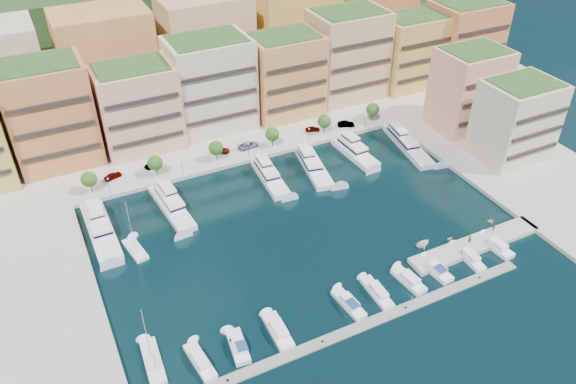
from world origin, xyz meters
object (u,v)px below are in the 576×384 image
object	(u,v)px
cruiser_1	(238,347)
person_0	(470,239)
lamppost_1	(182,165)
yacht_5	(354,150)
cruiser_0	(200,361)
sailboat_2	(135,250)
person_1	(493,228)
lamppost_2	(248,148)
tender_0	(423,244)
yacht_0	(100,227)
tender_1	(450,239)
tree_2	(216,148)
cruiser_6	(409,281)
yacht_1	(171,205)
lamppost_0	(109,183)
cruiser_8	(469,257)
cruiser_2	(278,331)
lamppost_3	(309,133)
lamppost_4	(365,119)
yacht_4	(313,165)
cruiser_4	(349,304)
tree_4	(324,121)
car_0	(113,176)
car_5	(346,124)
tree_0	(89,179)
car_4	(313,129)
tree_3	(272,134)
car_1	(152,165)
cruiser_5	(377,293)
tree_1	(155,163)
yacht_3	(269,175)
cruiser_7	(436,270)
yacht_6	(406,143)
car_3	(248,145)
tender_3	(491,221)
cruiser_9	(496,247)
sailboat_0	(153,362)
car_2	(220,150)

from	to	relation	value
cruiser_1	person_0	size ratio (longest dim) A/B	4.13
lamppost_1	yacht_5	xyz separation A→B (m)	(44.47, -9.75, -2.62)
cruiser_0	sailboat_2	world-z (taller)	sailboat_2
person_1	cruiser_1	bearing A→B (deg)	-34.20
lamppost_2	tender_0	xyz separation A→B (m)	(20.33, -47.91, -3.45)
yacht_0	tender_1	bearing A→B (deg)	-28.64
lamppost_2	cruiser_1	xyz separation A→B (m)	(-25.84, -55.80, -3.26)
tree_2	person_0	world-z (taller)	tree_2
cruiser_6	yacht_1	bearing A→B (deg)	128.36
lamppost_0	lamppost_1	world-z (taller)	same
lamppost_2	cruiser_8	bearing A→B (deg)	-65.04
cruiser_2	lamppost_3	bearing A→B (deg)	57.11
lamppost_3	yacht_0	xyz separation A→B (m)	(-59.04, -12.31, -2.62)
lamppost_4	yacht_4	xyz separation A→B (m)	(-22.80, -11.05, -2.73)
lamppost_4	cruiser_4	distance (m)	68.29
tree_4	tender_0	size ratio (longest dim) A/B	1.57
lamppost_3	car_0	distance (m)	52.52
cruiser_4	car_5	size ratio (longest dim) A/B	1.78
sailboat_2	person_1	world-z (taller)	sailboat_2
lamppost_1	lamppost_4	world-z (taller)	same
tree_0	cruiser_8	size ratio (longest dim) A/B	0.64
yacht_5	tree_2	bearing A→B (deg)	160.73
car_4	car_5	bearing A→B (deg)	-83.21
tree_3	car_1	distance (m)	32.35
lamppost_2	cruiser_5	bearing A→B (deg)	-86.73
tree_1	lamppost_4	world-z (taller)	tree_1
lamppost_3	cruiser_5	bearing A→B (deg)	-104.87
yacht_3	cruiser_7	bearing A→B (deg)	-70.31
cruiser_8	yacht_1	bearing A→B (deg)	138.59
yacht_6	person_0	size ratio (longest dim) A/B	12.04
lamppost_0	car_0	distance (m)	6.61
sailboat_2	yacht_6	bearing A→B (deg)	7.19
car_3	lamppost_0	bearing A→B (deg)	90.93
cruiser_5	car_1	distance (m)	67.98
tree_3	lamppost_0	size ratio (longest dim) A/B	1.35
tree_0	sailboat_2	world-z (taller)	sailboat_2
cruiser_7	car_4	bearing A→B (deg)	85.91
cruiser_6	yacht_3	bearing A→B (deg)	101.89
lamppost_4	yacht_6	bearing A→B (deg)	-66.56
tender_3	cruiser_9	bearing A→B (deg)	161.15
car_5	lamppost_4	bearing A→B (deg)	-99.38
tree_2	car_4	distance (m)	30.01
tender_3	tree_2	bearing A→B (deg)	59.49
cruiser_0	cruiser_1	distance (m)	7.02
tree_3	sailboat_0	bearing A→B (deg)	-131.44
car_2	car_5	world-z (taller)	car_5
tree_0	cruiser_4	distance (m)	68.90
cruiser_8	sailboat_0	distance (m)	66.15
lamppost_4	yacht_0	size ratio (longest dim) A/B	0.19
sailboat_0	car_3	distance (m)	70.36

